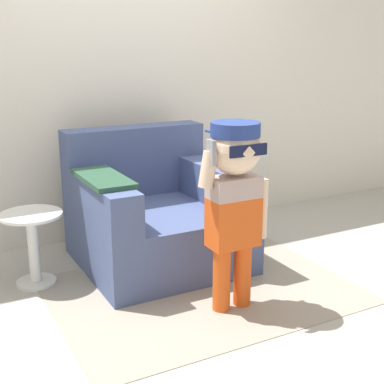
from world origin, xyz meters
name	(u,v)px	position (x,y,z in m)	size (l,w,h in m)	color
ground_plane	(166,263)	(0.00, 0.00, 0.00)	(10.00, 10.00, 0.00)	#ADA89E
wall_back	(119,65)	(0.00, 0.77, 1.30)	(10.00, 0.05, 2.60)	silver
armchair	(155,215)	(-0.04, 0.10, 0.32)	(1.04, 1.02, 0.89)	#475684
person_child	(234,188)	(0.06, -0.74, 0.71)	(0.44, 0.33, 1.06)	#E05119
side_table	(33,242)	(-0.86, 0.10, 0.28)	(0.38, 0.38, 0.46)	white
rug	(202,290)	(0.01, -0.48, 0.00)	(1.78, 1.31, 0.01)	#9E9384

